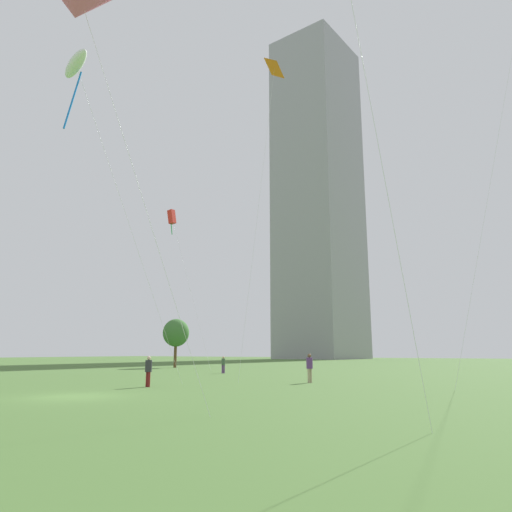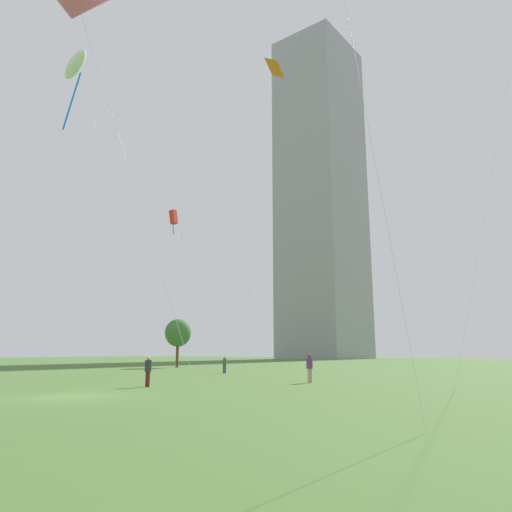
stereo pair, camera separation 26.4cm
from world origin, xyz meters
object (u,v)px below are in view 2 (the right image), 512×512
kite_flying_3 (75,66)px  park_tree_1 (178,333)px  kite_flying_0 (174,217)px  person_standing_0 (148,369)px  person_standing_3 (310,366)px  kite_flying_4 (275,70)px  distant_highrise_0 (321,194)px  person_standing_2 (225,363)px

kite_flying_3 → park_tree_1: (-19.62, 31.39, -13.43)m
kite_flying_0 → kite_flying_3: (16.31, -26.20, -0.04)m
kite_flying_3 → park_tree_1: kite_flying_3 is taller
person_standing_0 → person_standing_3: person_standing_3 is taller
kite_flying_4 → distant_highrise_0: distant_highrise_0 is taller
kite_flying_0 → person_standing_0: bearing=-49.7°
person_standing_0 → person_standing_2: bearing=124.2°
distant_highrise_0 → park_tree_1: bearing=-74.1°
kite_flying_0 → park_tree_1: (-3.31, 5.18, -13.47)m
person_standing_2 → person_standing_3: bearing=-67.4°
person_standing_0 → kite_flying_4: bearing=91.8°
kite_flying_4 → person_standing_3: bearing=-36.1°
kite_flying_3 → kite_flying_4: 18.59m
person_standing_2 → kite_flying_3: kite_flying_3 is taller
park_tree_1 → kite_flying_0: bearing=-57.5°
park_tree_1 → distant_highrise_0: 88.95m
person_standing_3 → kite_flying_4: 24.81m
kite_flying_0 → kite_flying_4: 23.21m
person_standing_3 → distant_highrise_0: distant_highrise_0 is taller
kite_flying_3 → distant_highrise_0: (-33.64, 107.96, 29.60)m
kite_flying_0 → distant_highrise_0: 88.65m
person_standing_2 → kite_flying_0: size_ratio=0.08×
person_standing_0 → kite_flying_3: (-1.29, -5.41, 16.72)m
person_standing_2 → distant_highrise_0: size_ratio=0.02×
kite_flying_0 → park_tree_1: size_ratio=3.09×
person_standing_0 → person_standing_2: person_standing_0 is taller
person_standing_0 → kite_flying_4: 26.88m
kite_flying_3 → kite_flying_4: size_ratio=0.70×
kite_flying_0 → kite_flying_3: kite_flying_0 is taller
person_standing_3 → distant_highrise_0: size_ratio=0.02×
kite_flying_0 → kite_flying_4: kite_flying_4 is taller
person_standing_3 → kite_flying_4: bearing=-112.8°
kite_flying_0 → park_tree_1: kite_flying_0 is taller
person_standing_3 → kite_flying_3: size_ratio=0.10×
person_standing_2 → kite_flying_3: bearing=-111.4°
person_standing_2 → park_tree_1: (-14.43, 9.68, 3.40)m
person_standing_0 → person_standing_2: (-6.49, 16.30, -0.10)m
park_tree_1 → kite_flying_3: bearing=-58.0°
kite_flying_0 → kite_flying_3: bearing=-58.1°
person_standing_2 → person_standing_3: size_ratio=0.84×
person_standing_0 → person_standing_3: bearing=65.2°
person_standing_3 → kite_flying_3: (-7.52, -13.60, 16.65)m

